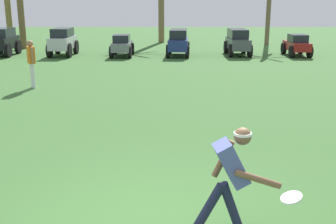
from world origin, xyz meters
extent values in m
cylinder|color=#191E38|center=(1.03, -0.18, 0.36)|extent=(0.37, 0.15, 0.72)
cylinder|color=#191E38|center=(0.72, -0.21, 0.36)|extent=(0.45, 0.16, 0.69)
cube|color=#4C5699|center=(0.99, -0.18, 0.96)|extent=(0.46, 0.38, 0.57)
sphere|color=brown|center=(1.12, -0.17, 1.29)|extent=(0.23, 0.23, 0.21)
cylinder|color=white|center=(1.12, -0.17, 1.32)|extent=(0.23, 0.23, 0.03)
cylinder|color=brown|center=(1.29, -0.33, 0.82)|extent=(0.58, 0.14, 0.27)
cylinder|color=brown|center=(0.92, 0.01, 0.94)|extent=(0.29, 0.11, 0.49)
cylinder|color=white|center=(1.71, -0.31, 0.57)|extent=(0.31, 0.31, 0.11)
cylinder|color=silver|center=(-4.18, 8.72, 0.41)|extent=(0.15, 0.15, 0.82)
cylinder|color=silver|center=(-4.26, 8.87, 0.41)|extent=(0.15, 0.15, 0.82)
cube|color=orange|center=(-4.22, 8.80, 1.09)|extent=(0.34, 0.39, 0.54)
cylinder|color=#936B4C|center=(-4.12, 8.61, 1.10)|extent=(0.10, 0.10, 0.52)
cylinder|color=#936B4C|center=(-4.32, 8.98, 1.10)|extent=(0.10, 0.10, 0.52)
sphere|color=#936B4C|center=(-4.22, 8.80, 1.46)|extent=(0.27, 0.27, 0.20)
cube|color=black|center=(-8.28, 17.01, 0.66)|extent=(1.03, 2.37, 0.60)
cube|color=#1E232B|center=(-8.28, 17.06, 1.18)|extent=(0.89, 1.57, 0.44)
cylinder|color=black|center=(-7.81, 17.80, 0.36)|extent=(0.19, 0.72, 0.72)
cylinder|color=black|center=(-7.78, 16.24, 0.36)|extent=(0.19, 0.72, 0.72)
cube|color=#B7BABF|center=(-5.19, 16.99, 0.66)|extent=(1.00, 2.36, 0.60)
cube|color=#1E232B|center=(-5.19, 17.04, 1.18)|extent=(0.88, 1.56, 0.44)
cylinder|color=black|center=(-5.68, 17.77, 0.36)|extent=(0.19, 0.72, 0.72)
cylinder|color=black|center=(-4.70, 17.76, 0.36)|extent=(0.19, 0.72, 0.72)
cylinder|color=black|center=(-5.69, 16.21, 0.36)|extent=(0.19, 0.72, 0.72)
cylinder|color=black|center=(-4.71, 16.20, 0.36)|extent=(0.19, 0.72, 0.72)
cube|color=slate|center=(-2.11, 16.74, 0.51)|extent=(0.90, 2.20, 0.42)
cube|color=#1E232B|center=(-2.11, 16.64, 0.91)|extent=(0.79, 1.10, 0.38)
cylinder|color=black|center=(-2.56, 17.51, 0.30)|extent=(0.18, 0.60, 0.60)
cylinder|color=black|center=(-1.66, 17.51, 0.30)|extent=(0.18, 0.60, 0.60)
cylinder|color=black|center=(-2.56, 15.97, 0.30)|extent=(0.18, 0.60, 0.60)
cylinder|color=black|center=(-1.66, 15.97, 0.30)|extent=(0.18, 0.60, 0.60)
cube|color=navy|center=(0.77, 16.89, 0.60)|extent=(1.10, 2.45, 0.55)
cube|color=#1E232B|center=(0.78, 17.04, 1.11)|extent=(0.95, 1.85, 0.46)
cylinder|color=black|center=(0.34, 17.75, 0.33)|extent=(0.22, 0.67, 0.66)
cylinder|color=black|center=(1.30, 17.70, 0.33)|extent=(0.22, 0.67, 0.66)
cylinder|color=black|center=(0.24, 16.08, 0.33)|extent=(0.22, 0.67, 0.66)
cylinder|color=black|center=(1.20, 16.03, 0.33)|extent=(0.22, 0.67, 0.66)
cube|color=#474C51|center=(3.86, 17.15, 0.60)|extent=(0.99, 2.41, 0.55)
cube|color=#1E232B|center=(3.86, 17.30, 1.11)|extent=(0.87, 1.81, 0.46)
cylinder|color=black|center=(3.37, 17.98, 0.33)|extent=(0.19, 0.66, 0.66)
cylinder|color=black|center=(4.33, 17.99, 0.33)|extent=(0.19, 0.66, 0.66)
cylinder|color=black|center=(3.39, 16.31, 0.33)|extent=(0.19, 0.66, 0.66)
cylinder|color=black|center=(4.35, 16.32, 0.33)|extent=(0.19, 0.66, 0.66)
cube|color=maroon|center=(6.87, 16.92, 0.51)|extent=(0.91, 2.20, 0.42)
cube|color=#1E232B|center=(6.87, 16.82, 0.91)|extent=(0.79, 1.10, 0.38)
cylinder|color=black|center=(6.42, 17.69, 0.30)|extent=(0.18, 0.60, 0.60)
cylinder|color=black|center=(7.32, 17.69, 0.30)|extent=(0.18, 0.60, 0.60)
cylinder|color=black|center=(6.41, 16.15, 0.30)|extent=(0.18, 0.60, 0.60)
cylinder|color=black|center=(7.31, 16.15, 0.30)|extent=(0.18, 0.60, 0.60)
camera|label=1|loc=(0.24, -4.87, 2.86)|focal=45.00mm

